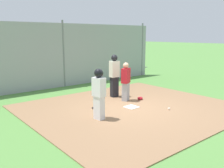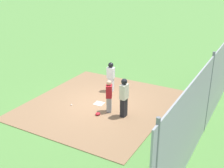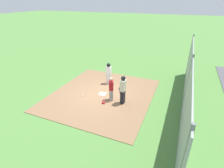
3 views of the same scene
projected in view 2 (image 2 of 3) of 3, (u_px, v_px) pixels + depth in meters
The scene contains 10 objects.
ground_plane at pixel (99, 104), 14.17m from camera, with size 140.00×140.00×0.00m, color #51843D.
dirt_infield at pixel (99, 104), 14.17m from camera, with size 7.20×6.40×0.03m, color #896647.
home_plate at pixel (99, 104), 14.16m from camera, with size 0.44×0.44×0.02m, color white.
catcher at pixel (109, 96), 13.12m from camera, with size 0.46×0.40×1.54m.
umpire at pixel (124, 97), 12.65m from camera, with size 0.40×0.28×1.79m.
runner at pixel (111, 75), 15.30m from camera, with size 0.31×0.41×1.59m.
baseball_bat at pixel (124, 101), 14.41m from camera, with size 0.06×0.06×0.84m, color black.
catcher_mask at pixel (98, 114), 13.07m from camera, with size 0.24×0.20×0.12m, color #B21923.
baseball at pixel (71, 105), 13.96m from camera, with size 0.07×0.07×0.07m, color white.
backstop_fence at pixel (208, 95), 11.30m from camera, with size 12.00×0.10×3.35m.
Camera 2 is at (-10.82, -6.77, 6.27)m, focal length 46.59 mm.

